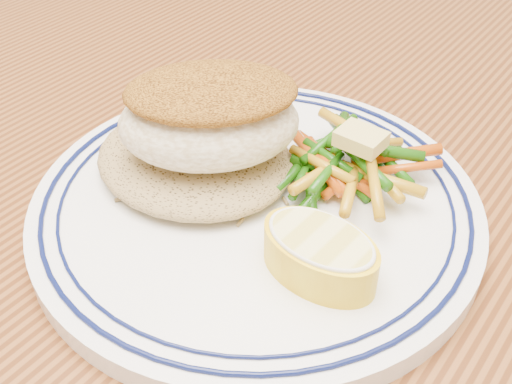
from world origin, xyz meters
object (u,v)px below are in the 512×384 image
object	(u,v)px
plate	(256,205)
rice_pilaf	(195,155)
lemon_wedge	(320,253)
fish_fillet	(210,115)
dining_table	(330,296)
vegetable_pile	(346,163)

from	to	relation	value
plate	rice_pilaf	size ratio (longest dim) A/B	2.10
lemon_wedge	fish_fillet	bearing A→B (deg)	162.88
plate	fish_fillet	world-z (taller)	fish_fillet
rice_pilaf	plate	bearing A→B (deg)	0.72
dining_table	rice_pilaf	size ratio (longest dim) A/B	11.17
plate	rice_pilaf	xyz separation A→B (m)	(-0.05, -0.00, 0.02)
vegetable_pile	dining_table	bearing A→B (deg)	-108.20
rice_pilaf	lemon_wedge	world-z (taller)	same
plate	lemon_wedge	world-z (taller)	lemon_wedge
plate	lemon_wedge	bearing A→B (deg)	-25.09
plate	fish_fillet	bearing A→B (deg)	179.28
vegetable_pile	lemon_wedge	xyz separation A→B (m)	(0.03, -0.08, 0.00)
rice_pilaf	vegetable_pile	world-z (taller)	vegetable_pile
dining_table	vegetable_pile	world-z (taller)	vegetable_pile
vegetable_pile	lemon_wedge	world-z (taller)	vegetable_pile
plate	vegetable_pile	size ratio (longest dim) A/B	2.69
dining_table	fish_fillet	bearing A→B (deg)	-145.83
plate	dining_table	bearing A→B (deg)	54.38
dining_table	plate	size ratio (longest dim) A/B	5.32
fish_fillet	vegetable_pile	world-z (taller)	fish_fillet
plate	vegetable_pile	xyz separation A→B (m)	(0.03, 0.05, 0.02)
vegetable_pile	fish_fillet	bearing A→B (deg)	-144.96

